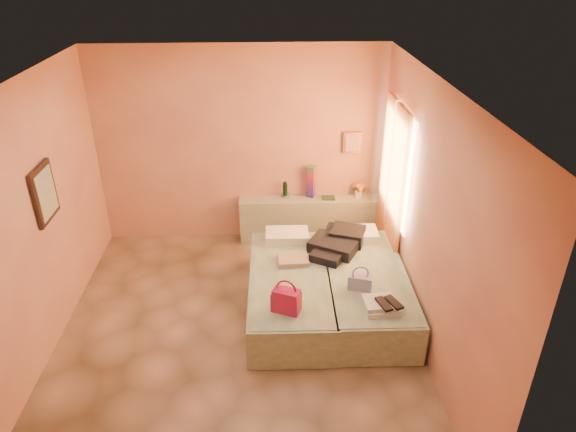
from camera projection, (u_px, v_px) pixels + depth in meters
name	position (u px, v px, depth m)	size (l,w,h in m)	color
ground	(239.00, 333.00, 5.82)	(4.50, 4.50, 0.00)	tan
room_walls	(253.00, 167.00, 5.49)	(4.02, 4.51, 2.81)	#E6AD7A
headboard_ledge	(310.00, 218.00, 7.56)	(2.05, 0.30, 0.65)	#A6AE8E
bed_left	(290.00, 292.00, 6.08)	(0.90, 2.00, 0.50)	#AECDA5
bed_right	(365.00, 290.00, 6.11)	(0.90, 2.00, 0.50)	#AECDA5
water_bottle	(285.00, 190.00, 7.39)	(0.07, 0.07, 0.24)	#123220
rainbow_box	(311.00, 181.00, 7.36)	(0.11, 0.11, 0.47)	#B11544
small_dish	(286.00, 196.00, 7.45)	(0.13, 0.13, 0.03)	#4D8D60
green_book	(329.00, 198.00, 7.39)	(0.18, 0.13, 0.03)	#25462E
flower_vase	(359.00, 189.00, 7.40)	(0.20, 0.20, 0.26)	silver
magenta_handbag	(286.00, 300.00, 5.31)	(0.29, 0.16, 0.27)	#B11544
khaki_garment	(293.00, 259.00, 6.19)	(0.36, 0.29, 0.06)	tan
clothes_pile	(338.00, 244.00, 6.40)	(0.61, 0.61, 0.18)	black
blue_handbag	(360.00, 283.00, 5.68)	(0.26, 0.11, 0.17)	#404E9A
towel_stack	(382.00, 306.00, 5.37)	(0.35, 0.30, 0.10)	silver
sandal_pair	(389.00, 304.00, 5.30)	(0.18, 0.24, 0.02)	black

